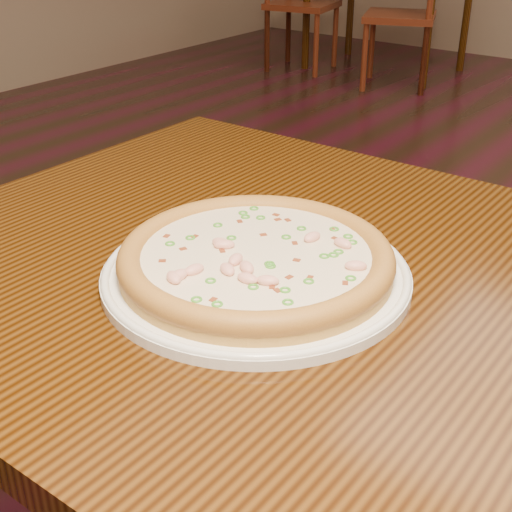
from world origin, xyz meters
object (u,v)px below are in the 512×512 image
Objects in this scene: hero_table at (364,366)px; chair_b at (409,16)px; plate at (256,273)px; chair_a at (295,3)px; pizza at (256,258)px.

chair_b reaches higher than hero_table.
chair_b is (-1.57, 3.65, -0.32)m from plate.
chair_a and chair_b have the same top height.
hero_table is 1.26× the size of chair_a.
chair_a is (-2.54, 3.61, -0.21)m from hero_table.
plate is 0.02m from pizza.
plate reaches higher than hero_table.
pizza reaches higher than hero_table.
chair_a reaches higher than hero_table.
pizza is 0.33× the size of chair_a.
hero_table is 3.98m from chair_b.
plate is at bearing -66.79° from chair_b.
chair_b is at bearing 113.21° from plate.
chair_a is (-2.42, 3.66, -0.32)m from plate.
plate is 4.40m from chair_a.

